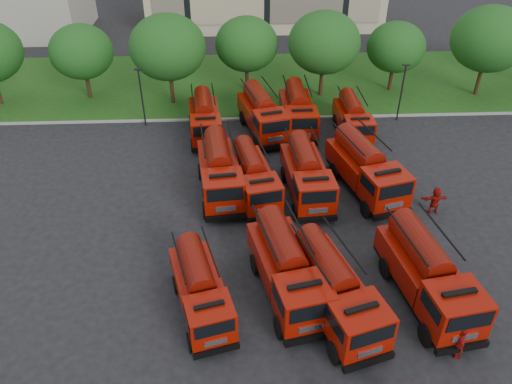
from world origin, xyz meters
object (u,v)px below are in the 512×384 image
fire_truck_3 (427,274)px  fire_truck_6 (307,174)px  firefighter_3 (422,300)px  firefighter_5 (432,212)px  fire_truck_11 (353,118)px  fire_truck_9 (262,114)px  fire_truck_7 (366,168)px  firefighter_4 (255,212)px  fire_truck_0 (201,289)px  fire_truck_5 (253,176)px  fire_truck_10 (298,110)px  fire_truck_8 (205,118)px  fire_truck_1 (287,268)px  fire_truck_2 (334,289)px  firefighter_2 (455,356)px  fire_truck_4 (220,171)px

fire_truck_3 → fire_truck_6: (-5.03, 9.89, -0.09)m
firefighter_3 → firefighter_5: 8.25m
fire_truck_11 → fire_truck_9: bearing=173.6°
fire_truck_7 → firefighter_4: size_ratio=5.64×
fire_truck_0 → fire_truck_6: size_ratio=0.91×
fire_truck_5 → firefighter_4: 2.48m
fire_truck_9 → fire_truck_11: size_ratio=1.20×
fire_truck_10 → firefighter_3: size_ratio=4.60×
firefighter_4 → firefighter_5: bearing=-125.2°
fire_truck_3 → fire_truck_8: size_ratio=1.13×
fire_truck_1 → firefighter_5: 12.43m
fire_truck_9 → firefighter_4: (-1.12, -11.12, -1.71)m
fire_truck_0 → fire_truck_2: fire_truck_2 is taller
fire_truck_0 → fire_truck_5: bearing=58.1°
fire_truck_10 → firefighter_2: fire_truck_10 is taller
fire_truck_7 → fire_truck_8: size_ratio=1.17×
fire_truck_0 → fire_truck_11: fire_truck_11 is taller
firefighter_3 → firefighter_4: firefighter_3 is taller
fire_truck_8 → firefighter_4: bearing=-76.6°
fire_truck_4 → fire_truck_1: bearing=-75.3°
fire_truck_3 → firefighter_4: (-8.63, 7.98, -1.77)m
fire_truck_10 → fire_truck_11: (4.42, -1.27, -0.19)m
fire_truck_4 → fire_truck_6: 5.91m
fire_truck_7 → firefighter_5: 5.23m
fire_truck_0 → fire_truck_2: 6.75m
fire_truck_8 → firefighter_3: size_ratio=4.42×
fire_truck_5 → firefighter_3: (8.66, -10.08, -1.58)m
fire_truck_3 → firefighter_2: (0.46, -3.75, -1.77)m
fire_truck_1 → fire_truck_6: size_ratio=1.06×
fire_truck_1 → fire_truck_9: bearing=78.4°
firefighter_4 → fire_truck_2: bearing=169.7°
fire_truck_3 → firefighter_4: size_ratio=5.48×
fire_truck_1 → fire_truck_3: 7.27m
fire_truck_4 → fire_truck_5: fire_truck_4 is taller
fire_truck_2 → fire_truck_4: size_ratio=1.00×
fire_truck_7 → fire_truck_10: (-3.62, 9.36, -0.11)m
fire_truck_7 → firefighter_4: fire_truck_7 is taller
fire_truck_5 → fire_truck_7: bearing=-8.9°
fire_truck_3 → fire_truck_7: fire_truck_7 is taller
fire_truck_11 → firefighter_2: size_ratio=3.46×
fire_truck_3 → fire_truck_8: bearing=113.9°
fire_truck_6 → fire_truck_5: bearing=175.4°
fire_truck_5 → fire_truck_8: 9.57m
fire_truck_7 → firefighter_5: (4.03, -2.80, -1.80)m
fire_truck_11 → fire_truck_3: bearing=-90.2°
firefighter_2 → firefighter_5: bearing=-1.1°
fire_truck_7 → firefighter_3: fire_truck_7 is taller
fire_truck_2 → fire_truck_5: 11.28m
fire_truck_1 → fire_truck_3: bearing=-18.6°
fire_truck_4 → fire_truck_8: size_ratio=1.11×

